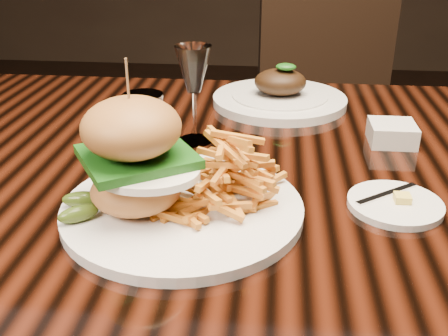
# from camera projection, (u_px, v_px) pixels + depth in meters

# --- Properties ---
(dining_table) EXTENTS (1.60, 0.90, 0.75)m
(dining_table) POSITION_uv_depth(u_px,v_px,m) (274.00, 197.00, 0.91)
(dining_table) COLOR black
(dining_table) RESTS_ON ground
(burger_plate) EXTENTS (0.33, 0.33, 0.22)m
(burger_plate) POSITION_uv_depth(u_px,v_px,m) (180.00, 174.00, 0.69)
(burger_plate) COLOR silver
(burger_plate) RESTS_ON dining_table
(side_saucer) EXTENTS (0.13, 0.13, 0.02)m
(side_saucer) POSITION_uv_depth(u_px,v_px,m) (395.00, 204.00, 0.72)
(side_saucer) COLOR silver
(side_saucer) RESTS_ON dining_table
(ramekin) EXTENTS (0.10, 0.10, 0.04)m
(ramekin) POSITION_uv_depth(u_px,v_px,m) (392.00, 133.00, 0.93)
(ramekin) COLOR silver
(ramekin) RESTS_ON dining_table
(wine_glass) EXTENTS (0.06, 0.06, 0.17)m
(wine_glass) POSITION_uv_depth(u_px,v_px,m) (194.00, 73.00, 0.89)
(wine_glass) COLOR white
(wine_glass) RESTS_ON dining_table
(water_tumbler) EXTENTS (0.07, 0.07, 0.09)m
(water_tumbler) POSITION_uv_depth(u_px,v_px,m) (144.00, 121.00, 0.90)
(water_tumbler) COLOR white
(water_tumbler) RESTS_ON dining_table
(far_dish) EXTENTS (0.29, 0.29, 0.09)m
(far_dish) POSITION_uv_depth(u_px,v_px,m) (280.00, 96.00, 1.12)
(far_dish) COLOR silver
(far_dish) RESTS_ON dining_table
(chair_far) EXTENTS (0.53, 0.53, 0.95)m
(chair_far) POSITION_uv_depth(u_px,v_px,m) (330.00, 108.00, 1.75)
(chair_far) COLOR black
(chair_far) RESTS_ON ground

